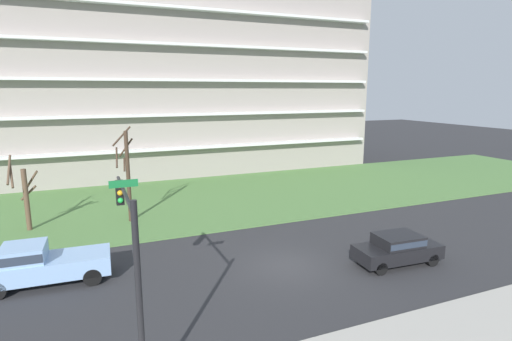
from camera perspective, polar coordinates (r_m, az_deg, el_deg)
ground at (r=21.17m, az=4.08°, el=-13.13°), size 160.00×160.00×0.00m
grass_lawn_strip at (r=33.53m, az=-6.81°, el=-3.89°), size 80.00×16.00×0.08m
apartment_building at (r=46.19m, az=-12.10°, el=12.06°), size 43.09×13.29×19.25m
tree_far_left at (r=29.07m, az=-29.60°, el=-2.96°), size 1.66×1.65×4.79m
tree_left at (r=28.10m, az=-17.53°, el=-0.33°), size 1.35×1.49×6.37m
sedan_black_near_left at (r=22.18m, az=19.15°, el=-10.16°), size 4.50×2.06×1.57m
pickup_blue_center_left at (r=21.24m, az=-27.79°, el=-11.40°), size 5.49×2.25×1.95m
traffic_signal_mast at (r=13.21m, az=-17.17°, el=-9.91°), size 0.90×5.10×5.92m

